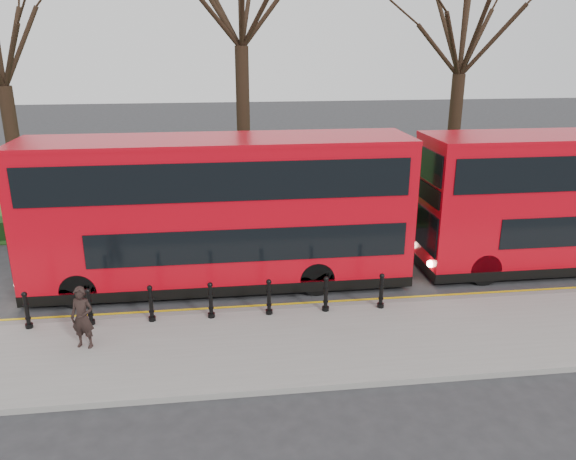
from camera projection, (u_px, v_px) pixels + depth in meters
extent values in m
plane|color=#28282B|center=(198.00, 302.00, 16.93)|extent=(120.00, 120.00, 0.00)
cube|color=gray|center=(195.00, 351.00, 14.08)|extent=(60.00, 4.00, 0.15)
cube|color=slate|center=(197.00, 315.00, 15.96)|extent=(60.00, 0.25, 0.16)
cube|color=#1F4E1A|center=(204.00, 183.00, 31.03)|extent=(60.00, 18.00, 0.06)
cube|color=black|center=(201.00, 221.00, 23.20)|extent=(60.00, 0.90, 0.80)
cube|color=yellow|center=(197.00, 312.00, 16.27)|extent=(60.00, 0.10, 0.01)
cube|color=yellow|center=(197.00, 309.00, 16.46)|extent=(60.00, 0.10, 0.01)
cylinder|color=black|center=(15.00, 153.00, 24.47)|extent=(0.60, 0.60, 5.70)
cylinder|color=black|center=(244.00, 130.00, 25.42)|extent=(0.60, 0.60, 7.30)
cylinder|color=black|center=(453.00, 139.00, 26.82)|extent=(0.60, 0.60, 6.06)
cylinder|color=black|center=(27.00, 311.00, 14.92)|extent=(0.15, 0.15, 1.00)
cylinder|color=black|center=(90.00, 307.00, 15.11)|extent=(0.15, 0.15, 1.00)
cylinder|color=black|center=(151.00, 304.00, 15.31)|extent=(0.15, 0.15, 1.00)
cylinder|color=black|center=(211.00, 301.00, 15.50)|extent=(0.15, 0.15, 1.00)
cylinder|color=black|center=(269.00, 298.00, 15.70)|extent=(0.15, 0.15, 1.00)
cylinder|color=black|center=(326.00, 294.00, 15.89)|extent=(0.15, 0.15, 1.00)
cylinder|color=black|center=(381.00, 291.00, 16.09)|extent=(0.15, 0.15, 1.00)
cube|color=#BD0613|center=(219.00, 208.00, 17.40)|extent=(11.80, 2.68, 4.34)
cube|color=black|center=(222.00, 274.00, 18.11)|extent=(11.82, 2.70, 0.32)
cube|color=black|center=(250.00, 245.00, 16.48)|extent=(9.44, 0.04, 1.02)
cube|color=black|center=(218.00, 182.00, 15.77)|extent=(11.15, 0.04, 1.13)
cube|color=black|center=(18.00, 204.00, 16.58)|extent=(0.06, 2.36, 0.59)
cylinder|color=black|center=(79.00, 290.00, 16.43)|extent=(1.07, 0.32, 1.07)
cylinder|color=black|center=(95.00, 261.00, 18.65)|extent=(1.07, 0.32, 1.07)
cylinder|color=black|center=(317.00, 278.00, 17.28)|extent=(1.07, 0.32, 1.07)
cylinder|color=black|center=(305.00, 251.00, 19.50)|extent=(1.07, 0.32, 1.07)
cube|color=black|center=(426.00, 192.00, 18.16)|extent=(0.06, 2.31, 0.58)
cylinder|color=black|center=(484.00, 269.00, 18.01)|extent=(1.05, 0.31, 1.05)
cylinder|color=black|center=(455.00, 245.00, 20.18)|extent=(1.05, 0.31, 1.05)
imported|color=black|center=(82.00, 317.00, 13.90)|extent=(0.67, 0.53, 1.62)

